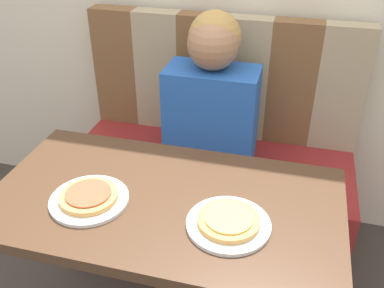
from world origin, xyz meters
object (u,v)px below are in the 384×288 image
at_px(plate_left, 89,200).
at_px(pizza_left, 89,196).
at_px(person, 212,91).
at_px(pizza_right, 229,220).
at_px(plate_right, 228,224).

bearing_deg(plate_left, pizza_left, 26.57).
distance_m(person, pizza_left, 0.75).
relative_size(pizza_left, pizza_right, 1.00).
bearing_deg(pizza_left, plate_left, -153.43).
xyz_separation_m(person, pizza_left, (-0.20, -0.72, -0.04)).
relative_size(person, pizza_right, 3.79).
distance_m(plate_left, pizza_left, 0.02).
bearing_deg(person, plate_right, -74.15).
bearing_deg(pizza_left, plate_right, -0.00).
relative_size(plate_right, pizza_left, 1.35).
bearing_deg(pizza_left, pizza_right, 0.00).
distance_m(person, plate_left, 0.75).
xyz_separation_m(pizza_left, pizza_right, (0.41, 0.00, 0.00)).
bearing_deg(person, pizza_left, -105.85).
xyz_separation_m(plate_left, plate_right, (0.41, 0.00, 0.00)).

